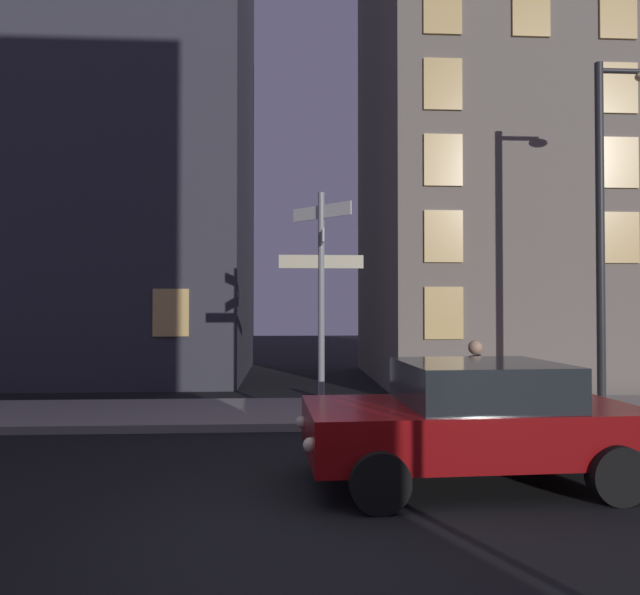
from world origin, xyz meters
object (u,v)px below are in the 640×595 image
signpost (321,282)px  cyclist (472,396)px  street_lamp (607,209)px  car_side_parked (472,419)px

signpost → cyclist: (2.24, -1.63, -1.83)m
cyclist → signpost: bearing=144.0°
street_lamp → cyclist: size_ratio=3.67×
street_lamp → signpost: bearing=-177.2°
signpost → cyclist: 3.33m
street_lamp → cyclist: (-3.25, -1.90, -3.25)m
signpost → cyclist: bearing=-36.0°
cyclist → car_side_parked: bearing=-108.0°
street_lamp → cyclist: street_lamp is taller
signpost → car_side_parked: signpost is taller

